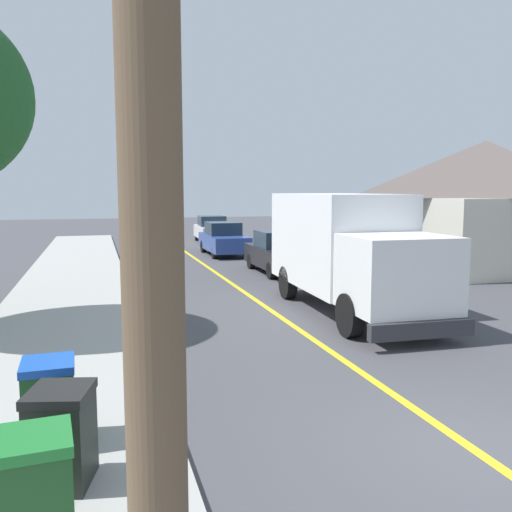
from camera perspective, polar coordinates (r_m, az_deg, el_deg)
name	(u,v)px	position (r m, az deg, el deg)	size (l,w,h in m)	color
ground_plane	(477,452)	(7.87, 22.13, -18.46)	(120.00, 120.00, 0.00)	#424247
sidewalk_curb	(50,382)	(10.08, -20.79, -12.25)	(3.60, 60.00, 0.15)	#9E9E99
centre_line_yellow	(256,300)	(16.50, -0.02, -4.63)	(0.16, 56.00, 0.01)	gold
box_truck	(347,247)	(15.06, 9.52, 0.95)	(2.63, 7.25, 3.20)	white
parked_car_near	(279,253)	(21.86, 2.45, 0.31)	(1.83, 4.41, 1.67)	black
parked_car_mid	(224,239)	(27.88, -3.40, 1.74)	(1.81, 4.40, 1.67)	#2D4793
parked_car_far	(212,230)	(34.71, -4.62, 2.75)	(2.00, 4.48, 1.67)	silver
trash_bin_front	(36,492)	(5.53, -22.00, -21.94)	(0.69, 0.76, 1.06)	#19471E
trash_bin_middle	(61,436)	(6.50, -19.70, -17.33)	(0.78, 0.85, 1.06)	black
trash_bin_back	(49,402)	(7.48, -20.82, -14.09)	(0.65, 0.74, 1.06)	#19471E
utility_pole	(147,6)	(2.89, -11.37, 24.31)	(0.32, 0.32, 8.06)	brown
stop_sign	(395,236)	(17.89, 14.32, 2.05)	(0.80, 0.10, 2.65)	gray
house_across_street	(484,200)	(25.99, 22.74, 5.39)	(9.22, 9.22, 5.44)	beige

